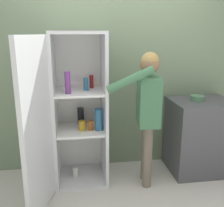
# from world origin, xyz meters

# --- Properties ---
(ground_plane) EXTENTS (12.00, 12.00, 0.00)m
(ground_plane) POSITION_xyz_m (0.00, 0.00, 0.00)
(ground_plane) COLOR beige
(wall_back) EXTENTS (7.00, 0.06, 2.55)m
(wall_back) POSITION_xyz_m (0.00, 0.98, 1.27)
(wall_back) COLOR gray
(wall_back) RESTS_ON ground_plane
(refrigerator) EXTENTS (0.83, 1.18, 1.78)m
(refrigerator) POSITION_xyz_m (-0.49, 0.55, 0.88)
(refrigerator) COLOR silver
(refrigerator) RESTS_ON ground_plane
(person) EXTENTS (0.65, 0.54, 1.56)m
(person) POSITION_xyz_m (0.35, 0.41, 0.99)
(person) COLOR #726656
(person) RESTS_ON ground_plane
(counter) EXTENTS (0.77, 0.62, 0.94)m
(counter) POSITION_xyz_m (1.13, 0.62, 0.47)
(counter) COLOR #4C4C51
(counter) RESTS_ON ground_plane
(bowl) EXTENTS (0.17, 0.17, 0.06)m
(bowl) POSITION_xyz_m (1.06, 0.65, 0.97)
(bowl) COLOR #517F5B
(bowl) RESTS_ON counter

